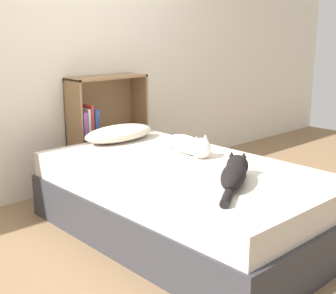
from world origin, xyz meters
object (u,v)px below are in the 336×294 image
Objects in this scene: bookshelf at (103,130)px; bed at (183,200)px; cat_light at (189,145)px; cat_dark at (234,174)px; pillow at (119,133)px.

bed is at bearing -100.39° from bookshelf.
cat_dark is at bearing -16.00° from cat_light.
cat_light is at bearing 36.96° from bed.
cat_dark is (-0.28, -0.66, -0.01)m from cat_light.
cat_dark is at bearing -96.22° from bed.
cat_light reaches higher than bed.
pillow is at bearing 82.95° from bed.
bookshelf reaches higher than pillow.
pillow is 0.43m from bookshelf.
bookshelf is (0.29, 1.76, -0.05)m from cat_dark.
cat_dark is (-0.05, -0.48, 0.32)m from bed.
bed is 3.44× the size of cat_light.
cat_light is (0.23, 0.17, 0.32)m from bed.
bed is at bearing -45.68° from cat_light.
cat_light is 0.61× the size of bookshelf.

